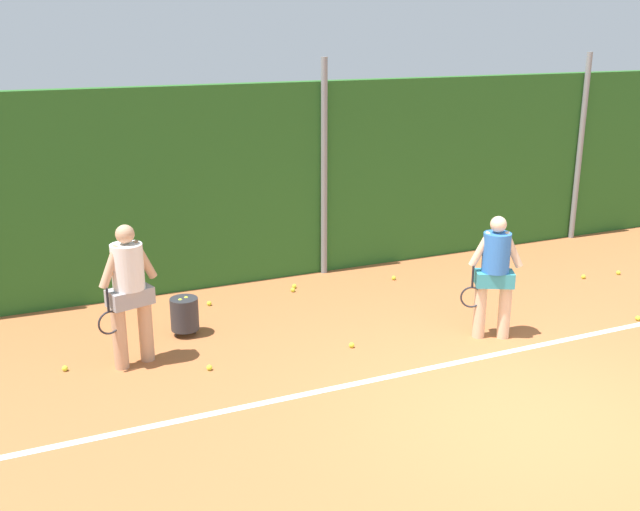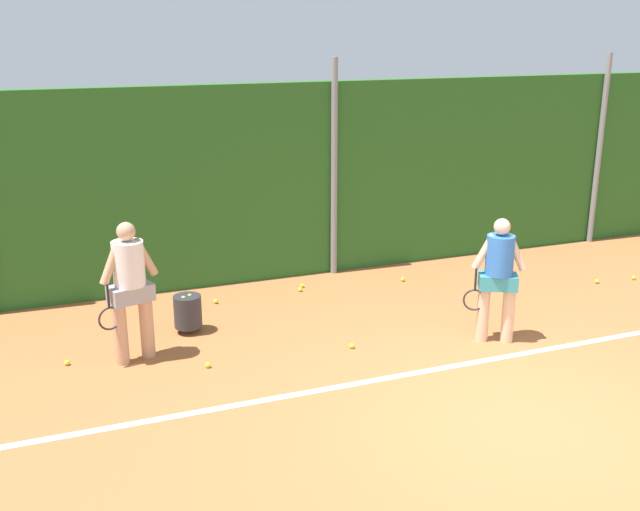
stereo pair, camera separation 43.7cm
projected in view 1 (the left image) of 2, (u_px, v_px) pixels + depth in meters
ground_plane at (445, 358)px, 8.92m from camera, size 27.17×27.17×0.00m
hedge_fence_backdrop at (320, 179)px, 11.71m from camera, size 17.66×0.25×3.01m
fence_post_center at (324, 169)px, 11.50m from camera, size 0.10×0.10×3.37m
fence_post_right at (580, 148)px, 13.47m from camera, size 0.10×0.10×3.37m
court_baseline_paint at (452, 363)px, 8.77m from camera, size 12.90×0.10×0.01m
player_foreground_near at (495, 271)px, 9.26m from camera, size 0.71×0.46×1.60m
player_midcourt at (129, 288)px, 8.49m from camera, size 0.75×0.42×1.70m
ball_hopper at (184, 314)px, 9.50m from camera, size 0.36×0.36×0.51m
tennis_ball_0 at (209, 368)px, 8.60m from camera, size 0.07×0.07×0.07m
tennis_ball_2 at (209, 303)px, 10.58m from camera, size 0.07×0.07×0.07m
tennis_ball_3 at (294, 286)px, 11.28m from camera, size 0.07×0.07×0.07m
tennis_ball_4 at (65, 368)px, 8.58m from camera, size 0.07×0.07×0.07m
tennis_ball_6 at (394, 278)px, 11.64m from camera, size 0.07×0.07×0.07m
tennis_ball_7 at (638, 318)px, 10.04m from camera, size 0.07×0.07×0.07m
tennis_ball_8 at (618, 273)px, 11.89m from camera, size 0.07×0.07×0.07m
tennis_ball_9 at (584, 277)px, 11.70m from camera, size 0.07×0.07×0.07m
tennis_ball_10 at (352, 345)px, 9.20m from camera, size 0.07×0.07×0.07m
tennis_ball_11 at (293, 290)px, 11.12m from camera, size 0.07×0.07×0.07m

